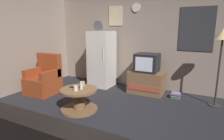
# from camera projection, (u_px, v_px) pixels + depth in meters

# --- Properties ---
(ground_plane) EXTENTS (12.00, 12.00, 0.00)m
(ground_plane) POSITION_uv_depth(u_px,v_px,m) (89.00, 123.00, 3.29)
(ground_plane) COLOR #232328
(wall_with_art) EXTENTS (5.20, 0.12, 2.67)m
(wall_with_art) POSITION_uv_depth(u_px,v_px,m) (140.00, 37.00, 5.11)
(wall_with_art) COLOR gray
(wall_with_art) RESTS_ON ground_plane
(fridge) EXTENTS (0.60, 0.62, 1.77)m
(fridge) POSITION_uv_depth(u_px,v_px,m) (102.00, 59.00, 5.24)
(fridge) COLOR silver
(fridge) RESTS_ON ground_plane
(tv_stand) EXTENTS (0.84, 0.53, 0.54)m
(tv_stand) POSITION_uv_depth(u_px,v_px,m) (146.00, 82.00, 4.76)
(tv_stand) COLOR brown
(tv_stand) RESTS_ON ground_plane
(crt_tv) EXTENTS (0.54, 0.51, 0.44)m
(crt_tv) POSITION_uv_depth(u_px,v_px,m) (147.00, 63.00, 4.65)
(crt_tv) COLOR black
(crt_tv) RESTS_ON tv_stand
(standing_lamp) EXTENTS (0.32, 0.32, 1.59)m
(standing_lamp) POSITION_uv_depth(u_px,v_px,m) (222.00, 40.00, 3.72)
(standing_lamp) COLOR #332D28
(standing_lamp) RESTS_ON ground_plane
(coffee_table) EXTENTS (0.72, 0.72, 0.44)m
(coffee_table) POSITION_uv_depth(u_px,v_px,m) (79.00, 100.00, 3.76)
(coffee_table) COLOR brown
(coffee_table) RESTS_ON ground_plane
(wine_glass) EXTENTS (0.05, 0.05, 0.15)m
(wine_glass) POSITION_uv_depth(u_px,v_px,m) (81.00, 85.00, 3.69)
(wine_glass) COLOR silver
(wine_glass) RESTS_ON coffee_table
(mug_ceramic_white) EXTENTS (0.08, 0.08, 0.09)m
(mug_ceramic_white) POSITION_uv_depth(u_px,v_px,m) (76.00, 88.00, 3.61)
(mug_ceramic_white) COLOR silver
(mug_ceramic_white) RESTS_ON coffee_table
(mug_ceramic_tan) EXTENTS (0.08, 0.08, 0.09)m
(mug_ceramic_tan) POSITION_uv_depth(u_px,v_px,m) (83.00, 84.00, 3.91)
(mug_ceramic_tan) COLOR tan
(mug_ceramic_tan) RESTS_ON coffee_table
(remote_control) EXTENTS (0.15, 0.06, 0.02)m
(remote_control) POSITION_uv_depth(u_px,v_px,m) (74.00, 87.00, 3.79)
(remote_control) COLOR black
(remote_control) RESTS_ON coffee_table
(armchair) EXTENTS (0.68, 0.68, 0.96)m
(armchair) POSITION_uv_depth(u_px,v_px,m) (44.00, 79.00, 4.76)
(armchair) COLOR maroon
(armchair) RESTS_ON ground_plane
(book_stack) EXTENTS (0.22, 0.18, 0.14)m
(book_stack) POSITION_uv_depth(u_px,v_px,m) (176.00, 95.00, 4.42)
(book_stack) COLOR slate
(book_stack) RESTS_ON ground_plane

